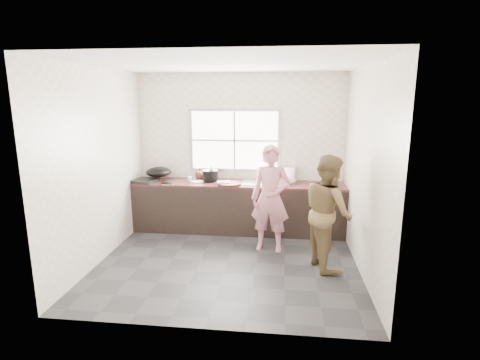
# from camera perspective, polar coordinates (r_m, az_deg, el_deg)

# --- Properties ---
(floor) EXTENTS (3.60, 3.20, 0.01)m
(floor) POSITION_cam_1_polar(r_m,az_deg,el_deg) (5.45, -1.85, -12.36)
(floor) COLOR #29292B
(floor) RESTS_ON ground
(ceiling) EXTENTS (3.60, 3.20, 0.01)m
(ceiling) POSITION_cam_1_polar(r_m,az_deg,el_deg) (4.97, -2.08, 17.32)
(ceiling) COLOR silver
(ceiling) RESTS_ON wall_back
(wall_back) EXTENTS (3.60, 0.01, 2.70)m
(wall_back) POSITION_cam_1_polar(r_m,az_deg,el_deg) (6.61, 0.07, 4.34)
(wall_back) COLOR beige
(wall_back) RESTS_ON ground
(wall_left) EXTENTS (0.01, 3.20, 2.70)m
(wall_left) POSITION_cam_1_polar(r_m,az_deg,el_deg) (5.59, -20.60, 2.05)
(wall_left) COLOR beige
(wall_left) RESTS_ON ground
(wall_right) EXTENTS (0.01, 3.20, 2.70)m
(wall_right) POSITION_cam_1_polar(r_m,az_deg,el_deg) (5.10, 18.54, 1.27)
(wall_right) COLOR silver
(wall_right) RESTS_ON ground
(wall_front) EXTENTS (3.60, 0.01, 2.70)m
(wall_front) POSITION_cam_1_polar(r_m,az_deg,el_deg) (3.50, -5.78, -3.06)
(wall_front) COLOR beige
(wall_front) RESTS_ON ground
(cabinet) EXTENTS (3.60, 0.62, 0.82)m
(cabinet) POSITION_cam_1_polar(r_m,az_deg,el_deg) (6.50, -0.25, -4.28)
(cabinet) COLOR black
(cabinet) RESTS_ON floor
(countertop) EXTENTS (3.60, 0.64, 0.04)m
(countertop) POSITION_cam_1_polar(r_m,az_deg,el_deg) (6.39, -0.25, -0.59)
(countertop) COLOR #391C17
(countertop) RESTS_ON cabinet
(sink) EXTENTS (0.55, 0.45, 0.02)m
(sink) POSITION_cam_1_polar(r_m,az_deg,el_deg) (6.36, 2.89, -0.45)
(sink) COLOR silver
(sink) RESTS_ON countertop
(faucet) EXTENTS (0.02, 0.02, 0.30)m
(faucet) POSITION_cam_1_polar(r_m,az_deg,el_deg) (6.52, 3.01, 1.18)
(faucet) COLOR silver
(faucet) RESTS_ON countertop
(window_frame) EXTENTS (1.60, 0.05, 1.10)m
(window_frame) POSITION_cam_1_polar(r_m,az_deg,el_deg) (6.58, -0.82, 6.05)
(window_frame) COLOR #9EA0A5
(window_frame) RESTS_ON wall_back
(window_glazing) EXTENTS (1.50, 0.01, 1.00)m
(window_glazing) POSITION_cam_1_polar(r_m,az_deg,el_deg) (6.56, -0.85, 6.03)
(window_glazing) COLOR white
(window_glazing) RESTS_ON window_frame
(woman) EXTENTS (0.59, 0.43, 1.51)m
(woman) POSITION_cam_1_polar(r_m,az_deg,el_deg) (5.63, 4.67, -3.36)
(woman) COLOR #CE7C8D
(woman) RESTS_ON floor
(person_side) EXTENTS (0.80, 0.91, 1.56)m
(person_side) POSITION_cam_1_polar(r_m,az_deg,el_deg) (5.19, 13.27, -4.71)
(person_side) COLOR brown
(person_side) RESTS_ON floor
(cutting_board) EXTENTS (0.41, 0.41, 0.04)m
(cutting_board) POSITION_cam_1_polar(r_m,az_deg,el_deg) (6.22, -1.60, -0.61)
(cutting_board) COLOR black
(cutting_board) RESTS_ON countertop
(cleaver) EXTENTS (0.19, 0.17, 0.01)m
(cleaver) POSITION_cam_1_polar(r_m,az_deg,el_deg) (6.33, -2.24, -0.15)
(cleaver) COLOR silver
(cleaver) RESTS_ON cutting_board
(bowl_mince) EXTENTS (0.26, 0.26, 0.05)m
(bowl_mince) POSITION_cam_1_polar(r_m,az_deg,el_deg) (6.24, -2.55, -0.49)
(bowl_mince) COLOR silver
(bowl_mince) RESTS_ON countertop
(bowl_crabs) EXTENTS (0.23, 0.23, 0.06)m
(bowl_crabs) POSITION_cam_1_polar(r_m,az_deg,el_deg) (6.43, 7.64, -0.18)
(bowl_crabs) COLOR white
(bowl_crabs) RESTS_ON countertop
(bowl_held) EXTENTS (0.27, 0.27, 0.07)m
(bowl_held) POSITION_cam_1_polar(r_m,az_deg,el_deg) (6.29, 3.94, -0.35)
(bowl_held) COLOR silver
(bowl_held) RESTS_ON countertop
(black_pot) EXTENTS (0.34, 0.34, 0.20)m
(black_pot) POSITION_cam_1_polar(r_m,az_deg,el_deg) (6.51, -4.54, 0.66)
(black_pot) COLOR black
(black_pot) RESTS_ON countertop
(plate_food) EXTENTS (0.22, 0.22, 0.02)m
(plate_food) POSITION_cam_1_polar(r_m,az_deg,el_deg) (6.46, -6.50, -0.28)
(plate_food) COLOR silver
(plate_food) RESTS_ON countertop
(bottle_green) EXTENTS (0.15, 0.15, 0.30)m
(bottle_green) POSITION_cam_1_polar(r_m,az_deg,el_deg) (6.45, -4.37, 1.03)
(bottle_green) COLOR green
(bottle_green) RESTS_ON countertop
(bottle_brown_tall) EXTENTS (0.11, 0.11, 0.19)m
(bottle_brown_tall) POSITION_cam_1_polar(r_m,az_deg,el_deg) (6.56, -5.28, 0.69)
(bottle_brown_tall) COLOR #4A2212
(bottle_brown_tall) RESTS_ON countertop
(bottle_brown_short) EXTENTS (0.19, 0.19, 0.19)m
(bottle_brown_short) POSITION_cam_1_polar(r_m,az_deg,el_deg) (6.71, -6.17, 0.97)
(bottle_brown_short) COLOR #3E1B0F
(bottle_brown_short) RESTS_ON countertop
(glass_jar) EXTENTS (0.07, 0.07, 0.09)m
(glass_jar) POSITION_cam_1_polar(r_m,az_deg,el_deg) (6.52, -7.65, 0.15)
(glass_jar) COLOR white
(glass_jar) RESTS_ON countertop
(burner) EXTENTS (0.43, 0.43, 0.05)m
(burner) POSITION_cam_1_polar(r_m,az_deg,el_deg) (6.61, -14.32, -0.12)
(burner) COLOR black
(burner) RESTS_ON countertop
(wok) EXTENTS (0.46, 0.46, 0.17)m
(wok) POSITION_cam_1_polar(r_m,az_deg,el_deg) (6.73, -12.31, 1.20)
(wok) COLOR black
(wok) RESTS_ON burner
(dish_rack) EXTENTS (0.40, 0.32, 0.27)m
(dish_rack) POSITION_cam_1_polar(r_m,az_deg,el_deg) (6.51, 6.95, 0.95)
(dish_rack) COLOR silver
(dish_rack) RESTS_ON countertop
(pot_lid_left) EXTENTS (0.30, 0.30, 0.01)m
(pot_lid_left) POSITION_cam_1_polar(r_m,az_deg,el_deg) (6.43, -10.92, -0.51)
(pot_lid_left) COLOR #B7BABE
(pot_lid_left) RESTS_ON countertop
(pot_lid_right) EXTENTS (0.28, 0.28, 0.01)m
(pot_lid_right) POSITION_cam_1_polar(r_m,az_deg,el_deg) (6.65, -7.35, 0.05)
(pot_lid_right) COLOR #B6B9BD
(pot_lid_right) RESTS_ON countertop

